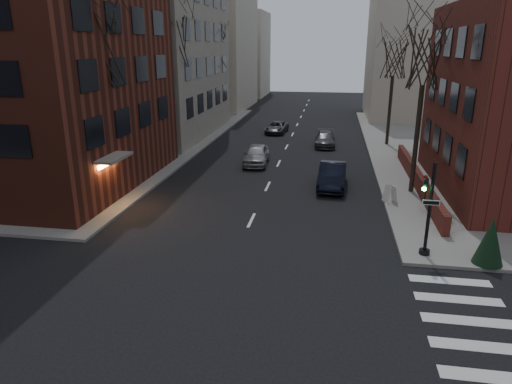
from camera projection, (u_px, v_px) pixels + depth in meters
ground at (174, 382)px, 12.24m from camera, size 160.00×160.00×0.00m
building_left_brick at (10, 38)px, 27.38m from camera, size 15.00×15.00×18.00m
low_wall_right at (417, 179)px, 28.42m from camera, size 0.35×16.00×1.00m
building_distant_la at (199, 42)px, 63.43m from camera, size 14.00×16.00×18.00m
building_distant_ra at (430, 50)px, 54.37m from camera, size 14.00×14.00×16.00m
building_distant_lb at (238, 54)px, 79.69m from camera, size 10.00×12.00×14.00m
traffic_signal at (427, 215)px, 18.86m from camera, size 0.76×0.44×4.00m
tree_left_a at (94, 48)px, 24.15m from camera, size 4.18×4.18×10.26m
tree_left_b at (171, 41)px, 35.27m from camera, size 4.40×4.40×10.80m
tree_left_c at (216, 51)px, 48.69m from camera, size 3.96×3.96×9.72m
tree_right_a at (426, 56)px, 25.29m from camera, size 3.96×3.96×9.72m
tree_right_b at (394, 58)px, 38.57m from camera, size 3.74×3.74×9.18m
streetlamp_near at (163, 109)px, 32.87m from camera, size 0.36×0.36×6.28m
streetlamp_far at (226, 85)px, 51.64m from camera, size 0.36×0.36×6.28m
parked_sedan at (332, 176)px, 28.68m from camera, size 1.84×4.75×1.54m
car_lane_silver at (256, 155)px, 34.34m from camera, size 1.95×4.42×1.48m
car_lane_gray at (325, 139)px, 40.52m from camera, size 1.85×4.38×1.26m
car_lane_far at (277, 127)px, 46.63m from camera, size 2.25×4.27×1.14m
sandwich_board at (390, 194)px, 25.64m from camera, size 0.65×0.74×0.99m
evergreen_shrub at (490, 241)px, 18.26m from camera, size 1.55×1.55×1.96m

